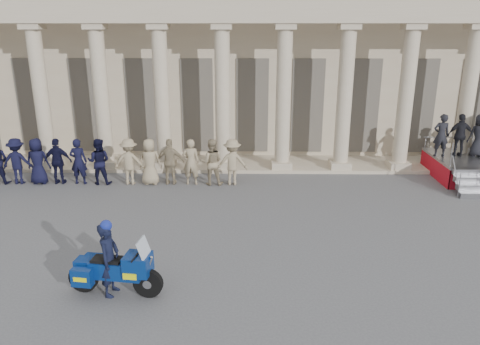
% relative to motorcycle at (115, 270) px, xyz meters
% --- Properties ---
extents(ground, '(90.00, 90.00, 0.00)m').
position_rel_motorcycle_xyz_m(ground, '(0.81, 2.03, -0.66)').
color(ground, '#4D4D50').
rests_on(ground, ground).
extents(building, '(40.00, 12.50, 9.00)m').
position_rel_motorcycle_xyz_m(building, '(0.81, 16.77, 3.87)').
color(building, tan).
rests_on(building, ground).
extents(officer_rank, '(15.55, 0.72, 1.90)m').
position_rel_motorcycle_xyz_m(officer_rank, '(-4.62, 8.13, 0.29)').
color(officer_rank, black).
rests_on(officer_rank, ground).
extents(motorcycle, '(2.37, 1.05, 1.52)m').
position_rel_motorcycle_xyz_m(motorcycle, '(0.00, 0.00, 0.00)').
color(motorcycle, black).
rests_on(motorcycle, ground).
extents(rider, '(0.53, 0.73, 1.95)m').
position_rel_motorcycle_xyz_m(rider, '(-0.13, 0.01, 0.30)').
color(rider, black).
rests_on(rider, ground).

